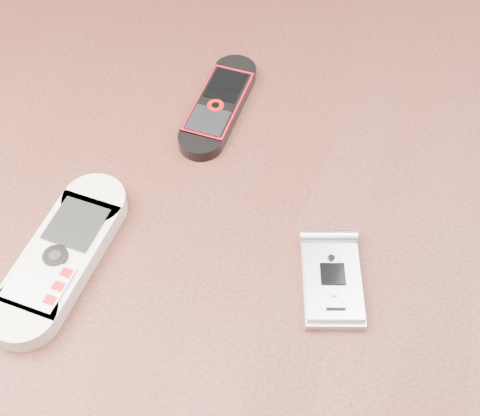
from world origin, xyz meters
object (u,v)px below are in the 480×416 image
(table, at_px, (235,274))
(nokia_white, at_px, (62,256))
(nokia_black_red, at_px, (219,105))
(motorola_razr, at_px, (332,280))

(table, xyz_separation_m, nokia_white, (-0.12, -0.09, 0.12))
(table, distance_m, nokia_white, 0.19)
(table, xyz_separation_m, nokia_black_red, (-0.05, 0.12, 0.11))
(nokia_white, xyz_separation_m, nokia_black_red, (0.07, 0.21, -0.00))
(table, distance_m, motorola_razr, 0.16)
(nokia_white, distance_m, motorola_razr, 0.23)
(nokia_black_red, xyz_separation_m, motorola_razr, (0.15, -0.16, 0.00))
(table, height_order, nokia_black_red, nokia_black_red)
(nokia_black_red, height_order, motorola_razr, same)
(nokia_white, xyz_separation_m, motorola_razr, (0.22, 0.05, -0.00))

